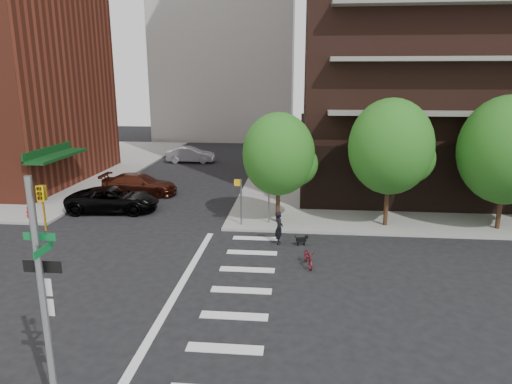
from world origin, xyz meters
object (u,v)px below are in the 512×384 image
parked_car_silver (191,155)px  dog_walker (279,228)px  parked_car_black (113,199)px  scooter (309,257)px  traffic_signal (48,324)px  parked_car_maroon (139,184)px  fire_hydrant (29,211)px

parked_car_silver → dog_walker: (9.72, -21.76, 0.07)m
parked_car_black → scooter: (11.99, -7.38, -0.36)m
parked_car_silver → scooter: 26.86m
traffic_signal → parked_car_black: traffic_signal is taller
traffic_signal → parked_car_black: 18.63m
parked_car_black → scooter: 14.09m
parked_car_black → traffic_signal: bearing=-166.1°
dog_walker → traffic_signal: bearing=157.4°
traffic_signal → dog_walker: (4.69, 12.86, -1.86)m
traffic_signal → parked_car_maroon: bearing=104.6°
parked_car_maroon → parked_car_silver: parked_car_maroon is taller
parked_car_maroon → parked_car_black: bearing=176.7°
parked_car_silver → parked_car_maroon: bearing=174.1°
parked_car_silver → traffic_signal: bearing=-174.8°
scooter → dog_walker: size_ratio=0.92×
parked_car_black → dog_walker: bearing=-118.7°
scooter → traffic_signal: bearing=-132.1°
traffic_signal → scooter: traffic_signal is taller
parked_car_black → parked_car_silver: parked_car_black is taller
parked_car_maroon → scooter: 16.52m
traffic_signal → fire_hydrant: 18.42m
parked_car_maroon → scooter: (11.79, -11.56, -0.36)m
fire_hydrant → dog_walker: (14.72, -2.44, 0.29)m
parked_car_maroon → scooter: parked_car_maroon is taller
scooter → dog_walker: bearing=107.5°
fire_hydrant → parked_car_maroon: size_ratio=0.14×
parked_car_black → dog_walker: dog_walker is taller
scooter → parked_car_silver: bearing=103.5°
parked_car_black → parked_car_maroon: (0.20, 4.17, -0.00)m
scooter → dog_walker: 3.06m
traffic_signal → dog_walker: 13.81m
parked_car_black → dog_walker: size_ratio=3.31×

